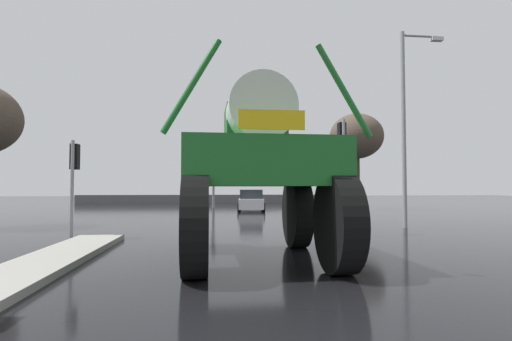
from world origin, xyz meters
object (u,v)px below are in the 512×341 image
traffic_signal_near_left (74,167)px  traffic_signal_far_right (214,173)px  traffic_signal_near_right (342,151)px  bare_tree_right (356,137)px  streetlight_near_right (407,118)px  sedan_ahead (251,201)px  oversize_sprayer (257,172)px  traffic_signal_far_left (213,179)px

traffic_signal_near_left → traffic_signal_far_right: 19.95m
traffic_signal_near_right → bare_tree_right: bare_tree_right is taller
traffic_signal_near_right → bare_tree_right: size_ratio=0.56×
traffic_signal_far_right → streetlight_near_right: size_ratio=0.48×
sedan_ahead → streetlight_near_right: 14.20m
oversize_sprayer → sedan_ahead: (1.79, 19.18, -1.32)m
streetlight_near_right → traffic_signal_near_left: bearing=-170.1°
sedan_ahead → traffic_signal_near_left: traffic_signal_near_left is taller
traffic_signal_near_right → streetlight_near_right: size_ratio=0.49×
traffic_signal_near_left → streetlight_near_right: bearing=9.9°
oversize_sprayer → traffic_signal_far_left: 23.80m
sedan_ahead → traffic_signal_far_right: 5.72m
traffic_signal_near_right → traffic_signal_far_left: 19.93m
streetlight_near_right → traffic_signal_far_right: bearing=114.8°
traffic_signal_near_left → bare_tree_right: bearing=44.9°
traffic_signal_near_left → traffic_signal_near_right: traffic_signal_near_right is taller
traffic_signal_near_right → sedan_ahead: bearing=96.8°
traffic_signal_near_right → bare_tree_right: bearing=67.7°
oversize_sprayer → streetlight_near_right: bearing=-48.0°
traffic_signal_near_left → traffic_signal_far_right: size_ratio=0.81×
traffic_signal_near_right → traffic_signal_far_right: bearing=102.7°
sedan_ahead → traffic_signal_near_left: bearing=159.2°
traffic_signal_near_left → traffic_signal_far_right: bearing=76.4°
sedan_ahead → traffic_signal_near_right: 15.08m
traffic_signal_far_right → streetlight_near_right: bearing=-65.2°
oversize_sprayer → traffic_signal_near_left: bearing=50.7°
oversize_sprayer → sedan_ahead: size_ratio=1.30×
traffic_signal_far_right → oversize_sprayer: bearing=-88.0°
sedan_ahead → traffic_signal_near_left: size_ratio=1.32×
oversize_sprayer → traffic_signal_far_right: oversize_sprayer is taller
oversize_sprayer → traffic_signal_near_left: (-5.53, 4.39, 0.29)m
sedan_ahead → traffic_signal_far_right: size_ratio=1.07×
oversize_sprayer → traffic_signal_far_left: size_ratio=1.69×
traffic_signal_near_right → traffic_signal_far_left: size_ratio=1.25×
sedan_ahead → streetlight_near_right: streetlight_near_right is taller
oversize_sprayer → traffic_signal_far_left: (-0.92, 23.78, 0.34)m
traffic_signal_near_left → traffic_signal_near_right: size_ratio=0.79×
traffic_signal_near_right → streetlight_near_right: 4.50m
oversize_sprayer → traffic_signal_near_left: oversize_sprayer is taller
streetlight_near_right → traffic_signal_near_right: bearing=-147.9°
sedan_ahead → bare_tree_right: (8.08, 0.58, 4.79)m
traffic_signal_near_left → traffic_signal_near_right: 9.11m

